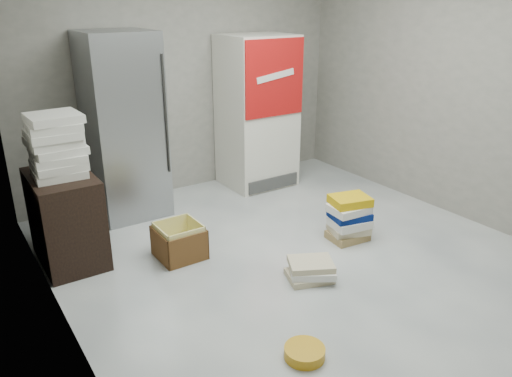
{
  "coord_description": "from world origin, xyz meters",
  "views": [
    {
      "loc": [
        -2.53,
        -2.8,
        2.21
      ],
      "look_at": [
        -0.21,
        0.7,
        0.58
      ],
      "focal_mm": 35.0,
      "sensor_mm": 36.0,
      "label": 1
    }
  ],
  "objects_px": {
    "steel_fridge": "(124,127)",
    "phonebook_stack_main": "(349,218)",
    "wood_shelf": "(66,219)",
    "coke_cooler": "(257,112)",
    "cardboard_box": "(179,243)"
  },
  "relations": [
    {
      "from": "coke_cooler",
      "to": "cardboard_box",
      "type": "height_order",
      "value": "coke_cooler"
    },
    {
      "from": "coke_cooler",
      "to": "cardboard_box",
      "type": "xyz_separation_m",
      "value": [
        -1.65,
        -1.21,
        -0.77
      ]
    },
    {
      "from": "coke_cooler",
      "to": "cardboard_box",
      "type": "bearing_deg",
      "value": -143.66
    },
    {
      "from": "wood_shelf",
      "to": "phonebook_stack_main",
      "type": "relative_size",
      "value": 1.82
    },
    {
      "from": "wood_shelf",
      "to": "phonebook_stack_main",
      "type": "height_order",
      "value": "wood_shelf"
    },
    {
      "from": "steel_fridge",
      "to": "phonebook_stack_main",
      "type": "distance_m",
      "value": 2.46
    },
    {
      "from": "steel_fridge",
      "to": "wood_shelf",
      "type": "bearing_deg",
      "value": -138.69
    },
    {
      "from": "wood_shelf",
      "to": "coke_cooler",
      "type": "bearing_deg",
      "value": 16.28
    },
    {
      "from": "steel_fridge",
      "to": "cardboard_box",
      "type": "relative_size",
      "value": 4.79
    },
    {
      "from": "wood_shelf",
      "to": "phonebook_stack_main",
      "type": "distance_m",
      "value": 2.58
    },
    {
      "from": "cardboard_box",
      "to": "steel_fridge",
      "type": "bearing_deg",
      "value": 89.65
    },
    {
      "from": "wood_shelf",
      "to": "cardboard_box",
      "type": "xyz_separation_m",
      "value": [
        0.83,
        -0.49,
        -0.27
      ]
    },
    {
      "from": "wood_shelf",
      "to": "phonebook_stack_main",
      "type": "xyz_separation_m",
      "value": [
        2.34,
        -1.07,
        -0.18
      ]
    },
    {
      "from": "coke_cooler",
      "to": "phonebook_stack_main",
      "type": "xyz_separation_m",
      "value": [
        -0.14,
        -1.8,
        -0.68
      ]
    },
    {
      "from": "phonebook_stack_main",
      "to": "cardboard_box",
      "type": "bearing_deg",
      "value": 172.16
    }
  ]
}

